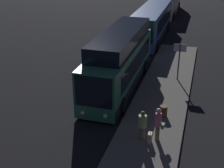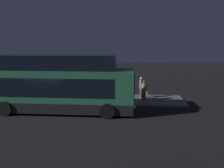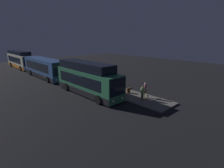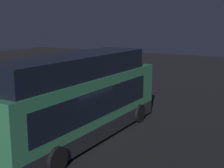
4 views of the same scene
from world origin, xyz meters
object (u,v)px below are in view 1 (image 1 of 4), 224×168
object	(u,v)px
passenger_waiting	(142,125)
trash_bin	(163,111)
sign_post	(179,56)
bus_third	(168,1)
passenger_boarding	(158,123)
suitcase	(150,138)
bus_lead	(120,63)
bus_second	(152,23)

from	to	relation	value
passenger_waiting	trash_bin	distance (m)	2.81
passenger_waiting	sign_post	size ratio (longest dim) A/B	0.59
sign_post	bus_third	bearing A→B (deg)	-170.93
passenger_boarding	sign_post	size ratio (longest dim) A/B	0.66
passenger_boarding	suitcase	xyz separation A→B (m)	(0.45, -0.31, -0.70)
suitcase	bus_third	bearing A→B (deg)	-174.13
bus_third	sign_post	size ratio (longest dim) A/B	4.24
bus_third	trash_bin	xyz separation A→B (m)	(29.95, 3.65, -1.27)
passenger_boarding	passenger_waiting	world-z (taller)	passenger_boarding
suitcase	trash_bin	xyz separation A→B (m)	(-2.91, 0.26, 0.03)
passenger_waiting	bus_third	bearing A→B (deg)	140.69
suitcase	passenger_boarding	bearing A→B (deg)	144.84
bus_third	passenger_waiting	distance (m)	32.76
suitcase	trash_bin	bearing A→B (deg)	174.81
passenger_boarding	trash_bin	distance (m)	2.56
bus_lead	suitcase	distance (m)	7.45
bus_third	passenger_waiting	world-z (taller)	bus_third
bus_second	suitcase	bearing A→B (deg)	9.89
passenger_boarding	trash_bin	xyz separation A→B (m)	(-2.47, -0.05, -0.67)
sign_post	trash_bin	distance (m)	5.88
bus_lead	sign_post	distance (m)	4.41
sign_post	bus_lead	bearing A→B (deg)	-61.55
bus_third	suitcase	bearing A→B (deg)	5.87
bus_second	bus_third	bearing A→B (deg)	180.00
sign_post	trash_bin	xyz separation A→B (m)	(5.69, -0.23, -1.48)
bus_second	bus_third	xyz separation A→B (m)	(-13.48, 0.00, 0.12)
passenger_waiting	suitcase	world-z (taller)	passenger_waiting
trash_bin	suitcase	bearing A→B (deg)	-5.19
passenger_waiting	sign_post	xyz separation A→B (m)	(-8.35, 0.94, 0.94)
bus_second	bus_lead	bearing A→B (deg)	0.00
trash_bin	bus_third	bearing A→B (deg)	-173.06
bus_lead	bus_third	distance (m)	26.37
bus_third	passenger_boarding	distance (m)	32.63
bus_lead	suitcase	size ratio (longest dim) A/B	12.77
passenger_boarding	suitcase	world-z (taller)	passenger_boarding
bus_lead	suitcase	world-z (taller)	bus_lead
bus_lead	trash_bin	world-z (taller)	bus_lead
bus_second	sign_post	bearing A→B (deg)	19.76
sign_post	passenger_boarding	bearing A→B (deg)	-1.25
bus_second	suitcase	distance (m)	19.71
bus_second	trash_bin	distance (m)	16.91
bus_third	sign_post	bearing A→B (deg)	9.07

